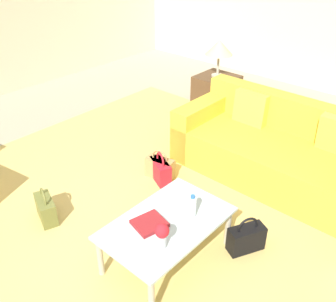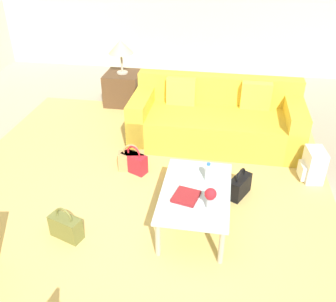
% 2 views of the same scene
% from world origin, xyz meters
% --- Properties ---
extents(ground_plane, '(12.00, 12.00, 0.00)m').
position_xyz_m(ground_plane, '(0.00, 0.00, 0.00)').
color(ground_plane, '#A89E89').
extents(area_rug, '(5.20, 4.40, 0.01)m').
position_xyz_m(area_rug, '(0.60, 0.20, 0.00)').
color(area_rug, tan).
rests_on(area_rug, ground).
extents(couch, '(0.99, 2.27, 0.84)m').
position_xyz_m(couch, '(2.20, -0.60, 0.30)').
color(couch, gold).
rests_on(couch, ground).
extents(coffee_table, '(1.07, 0.67, 0.41)m').
position_xyz_m(coffee_table, '(0.40, -0.50, 0.36)').
color(coffee_table, silver).
rests_on(coffee_table, ground).
extents(water_bottle, '(0.06, 0.06, 0.20)m').
position_xyz_m(water_bottle, '(0.60, -0.60, 0.50)').
color(water_bottle, silver).
rests_on(water_bottle, coffee_table).
extents(coffee_table_book, '(0.29, 0.28, 0.03)m').
position_xyz_m(coffee_table_book, '(0.28, -0.42, 0.42)').
color(coffee_table_book, maroon).
rests_on(coffee_table_book, coffee_table).
extents(flower_vase, '(0.11, 0.11, 0.21)m').
position_xyz_m(flower_vase, '(0.18, -0.65, 0.53)').
color(flower_vase, '#B2B7BC').
rests_on(flower_vase, coffee_table).
extents(side_table, '(0.56, 0.56, 0.53)m').
position_xyz_m(side_table, '(3.20, 1.00, 0.26)').
color(side_table, '#513823').
rests_on(side_table, ground).
extents(table_lamp, '(0.40, 0.40, 0.54)m').
position_xyz_m(table_lamp, '(3.20, 1.00, 0.95)').
color(table_lamp, '#ADA899').
rests_on(table_lamp, side_table).
extents(handbag_red, '(0.26, 0.35, 0.36)m').
position_xyz_m(handbag_red, '(1.21, 0.33, 0.13)').
color(handbag_red, red).
rests_on(handbag_red, ground).
extents(handbag_black, '(0.35, 0.27, 0.36)m').
position_xyz_m(handbag_black, '(0.94, -0.95, 0.13)').
color(handbag_black, black).
rests_on(handbag_black, ground).
extents(handbag_tan, '(0.20, 0.34, 0.36)m').
position_xyz_m(handbag_tan, '(1.25, 0.37, 0.13)').
color(handbag_tan, tan).
rests_on(handbag_tan, ground).
extents(handbag_olive, '(0.24, 0.35, 0.36)m').
position_xyz_m(handbag_olive, '(-0.01, 0.70, 0.13)').
color(handbag_olive, olive).
rests_on(handbag_olive, ground).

